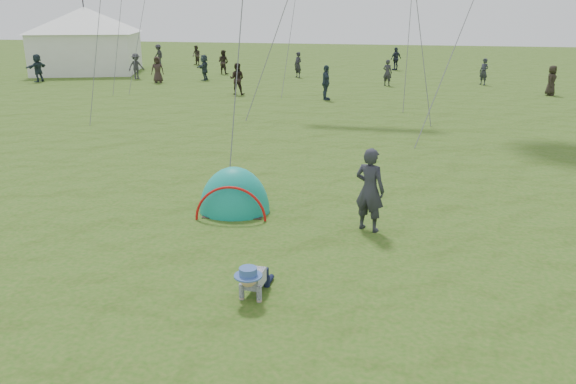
% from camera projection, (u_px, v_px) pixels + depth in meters
% --- Properties ---
extents(ground, '(140.00, 140.00, 0.00)m').
position_uv_depth(ground, '(266.00, 280.00, 9.73)').
color(ground, '#235511').
extents(crawling_toddler, '(0.61, 0.84, 0.63)m').
position_uv_depth(crawling_toddler, '(253.00, 279.00, 9.10)').
color(crawling_toddler, black).
rests_on(crawling_toddler, ground).
extents(popup_tent, '(1.84, 1.60, 2.12)m').
position_uv_depth(popup_tent, '(235.00, 211.00, 13.06)').
color(popup_tent, '#128980').
rests_on(popup_tent, ground).
extents(standing_adult, '(0.77, 0.64, 1.79)m').
position_uv_depth(standing_adult, '(370.00, 190.00, 11.68)').
color(standing_adult, '#292A33').
rests_on(standing_adult, ground).
extents(event_marquee, '(9.34, 9.34, 5.01)m').
position_uv_depth(event_marquee, '(87.00, 38.00, 41.25)').
color(event_marquee, white).
rests_on(event_marquee, ground).
extents(crowd_person_0, '(0.75, 0.70, 1.72)m').
position_uv_depth(crowd_person_0, '(298.00, 65.00, 38.53)').
color(crowd_person_0, '#25242B').
rests_on(crowd_person_0, ground).
extents(crowd_person_1, '(0.96, 0.82, 1.71)m').
position_uv_depth(crowd_person_1, '(223.00, 62.00, 40.57)').
color(crowd_person_1, black).
rests_on(crowd_person_1, ground).
extents(crowd_person_2, '(1.01, 1.03, 1.73)m').
position_uv_depth(crowd_person_2, '(396.00, 59.00, 43.16)').
color(crowd_person_2, '#262D3C').
rests_on(crowd_person_2, ground).
extents(crowd_person_3, '(1.23, 1.11, 1.66)m').
position_uv_depth(crowd_person_3, '(159.00, 54.00, 47.93)').
color(crowd_person_3, '#28272C').
rests_on(crowd_person_3, ground).
extents(crowd_person_4, '(0.77, 0.92, 1.61)m').
position_uv_depth(crowd_person_4, '(551.00, 80.00, 30.47)').
color(crowd_person_4, black).
rests_on(crowd_person_4, ground).
extents(crowd_person_5, '(0.53, 1.55, 1.66)m').
position_uv_depth(crowd_person_5, '(204.00, 67.00, 37.05)').
color(crowd_person_5, '#2E3B45').
rests_on(crowd_person_5, ground).
extents(crowd_person_6, '(0.67, 0.56, 1.58)m').
position_uv_depth(crowd_person_6, '(387.00, 73.00, 34.36)').
color(crowd_person_6, '#2C2A32').
rests_on(crowd_person_6, ground).
extents(crowd_person_7, '(0.99, 0.93, 1.62)m').
position_uv_depth(crowd_person_7, '(196.00, 55.00, 47.16)').
color(crowd_person_7, '#3C342B').
rests_on(crowd_person_7, ground).
extents(crowd_person_8, '(0.81, 1.13, 1.77)m').
position_uv_depth(crowd_person_8, '(326.00, 83.00, 28.88)').
color(crowd_person_8, '#293846').
rests_on(crowd_person_8, ground).
extents(crowd_person_9, '(1.18, 1.24, 1.69)m').
position_uv_depth(crowd_person_9, '(136.00, 66.00, 37.76)').
color(crowd_person_9, '#2F2E34').
rests_on(crowd_person_9, ground).
extents(crowd_person_10, '(0.91, 0.71, 1.65)m').
position_uv_depth(crowd_person_10, '(157.00, 70.00, 35.73)').
color(crowd_person_10, '#312521').
rests_on(crowd_person_10, ground).
extents(crowd_person_11, '(0.73, 1.69, 1.77)m').
position_uv_depth(crowd_person_11, '(38.00, 68.00, 36.22)').
color(crowd_person_11, '#25343E').
rests_on(crowd_person_11, ground).
extents(crowd_person_12, '(0.70, 0.69, 1.62)m').
position_uv_depth(crowd_person_12, '(484.00, 72.00, 34.71)').
color(crowd_person_12, '#272A33').
rests_on(crowd_person_12, ground).
extents(crowd_person_13, '(0.87, 0.69, 1.71)m').
position_uv_depth(crowd_person_13, '(237.00, 79.00, 30.71)').
color(crowd_person_13, black).
rests_on(crowd_person_13, ground).
extents(crowd_person_14, '(1.02, 0.57, 1.64)m').
position_uv_depth(crowd_person_14, '(132.00, 57.00, 45.62)').
color(crowd_person_14, black).
rests_on(crowd_person_14, ground).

